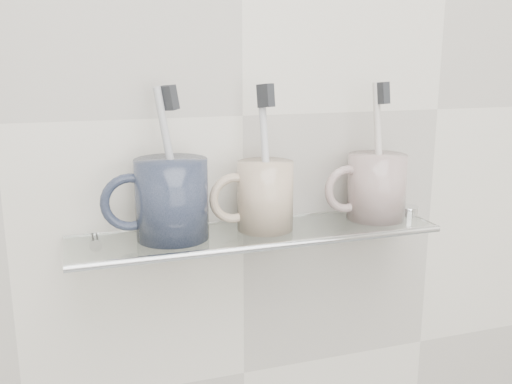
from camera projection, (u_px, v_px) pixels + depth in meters
name	position (u px, v px, depth m)	size (l,w,h in m)	color
wall_back	(243.00, 116.00, 0.80)	(2.50, 2.50, 0.00)	beige
shelf_glass	(257.00, 234.00, 0.77)	(0.50, 0.12, 0.01)	silver
shelf_rail	(271.00, 246.00, 0.72)	(0.01, 0.01, 0.50)	silver
bracket_left	(96.00, 246.00, 0.76)	(0.02, 0.02, 0.03)	silver
bracket_right	(375.00, 219.00, 0.88)	(0.02, 0.02, 0.03)	silver
mug_left	(172.00, 199.00, 0.73)	(0.09, 0.09, 0.10)	black
mug_left_handle	(130.00, 202.00, 0.72)	(0.07, 0.07, 0.01)	black
toothbrush_left	(171.00, 162.00, 0.72)	(0.01, 0.01, 0.19)	#BEBEBE
bristles_left	(168.00, 98.00, 0.70)	(0.01, 0.02, 0.03)	#25272A
mug_center	(265.00, 196.00, 0.77)	(0.08, 0.08, 0.09)	beige
mug_center_handle	(234.00, 198.00, 0.76)	(0.07, 0.07, 0.01)	beige
toothbrush_center	(265.00, 156.00, 0.76)	(0.01, 0.01, 0.19)	silver
bristles_center	(266.00, 96.00, 0.74)	(0.01, 0.02, 0.03)	#25272A
mug_right	(377.00, 187.00, 0.82)	(0.08, 0.08, 0.09)	silver
mug_right_handle	(347.00, 189.00, 0.81)	(0.07, 0.07, 0.01)	silver
toothbrush_right	(378.00, 150.00, 0.81)	(0.01, 0.01, 0.19)	beige
bristles_right	(381.00, 93.00, 0.79)	(0.01, 0.02, 0.03)	#25272A
chrome_cap	(408.00, 211.00, 0.85)	(0.03, 0.03, 0.01)	silver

